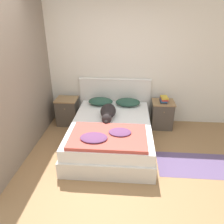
% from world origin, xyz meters
% --- Properties ---
extents(ground_plane, '(16.00, 16.00, 0.00)m').
position_xyz_m(ground_plane, '(0.00, 0.00, 0.00)').
color(ground_plane, '#997047').
extents(wall_back, '(9.00, 0.06, 2.55)m').
position_xyz_m(wall_back, '(0.00, 2.13, 1.27)').
color(wall_back, silver).
rests_on(wall_back, ground_plane).
extents(wall_side_left, '(0.06, 3.10, 2.55)m').
position_xyz_m(wall_side_left, '(-1.33, 1.05, 1.27)').
color(wall_side_left, gray).
rests_on(wall_side_left, ground_plane).
extents(bed, '(1.45, 1.99, 0.48)m').
position_xyz_m(bed, '(0.11, 1.04, 0.23)').
color(bed, silver).
rests_on(bed, ground_plane).
extents(headboard, '(1.53, 0.06, 0.99)m').
position_xyz_m(headboard, '(0.11, 2.06, 0.51)').
color(headboard, silver).
rests_on(headboard, ground_plane).
extents(nightstand_left, '(0.45, 0.42, 0.58)m').
position_xyz_m(nightstand_left, '(-0.91, 1.81, 0.29)').
color(nightstand_left, '#4C4238').
rests_on(nightstand_left, ground_plane).
extents(nightstand_right, '(0.45, 0.42, 0.58)m').
position_xyz_m(nightstand_right, '(1.12, 1.81, 0.29)').
color(nightstand_right, '#4C4238').
rests_on(nightstand_right, ground_plane).
extents(pillow_left, '(0.51, 0.35, 0.14)m').
position_xyz_m(pillow_left, '(-0.18, 1.81, 0.55)').
color(pillow_left, '#284C3D').
rests_on(pillow_left, bed).
extents(pillow_right, '(0.51, 0.35, 0.14)m').
position_xyz_m(pillow_right, '(0.40, 1.81, 0.55)').
color(pillow_right, '#284C3D').
rests_on(pillow_right, bed).
extents(quilt, '(1.19, 0.80, 0.10)m').
position_xyz_m(quilt, '(0.10, 0.48, 0.51)').
color(quilt, '#BC4C42').
rests_on(quilt, bed).
extents(dog, '(0.29, 0.72, 0.22)m').
position_xyz_m(dog, '(0.04, 1.22, 0.58)').
color(dog, black).
rests_on(dog, bed).
extents(book_stack, '(0.16, 0.23, 0.11)m').
position_xyz_m(book_stack, '(1.13, 1.79, 0.64)').
color(book_stack, '#232328').
rests_on(book_stack, nightstand_right).
extents(rug, '(1.23, 0.65, 0.00)m').
position_xyz_m(rug, '(1.53, 0.54, 0.00)').
color(rug, '#604C75').
rests_on(rug, ground_plane).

